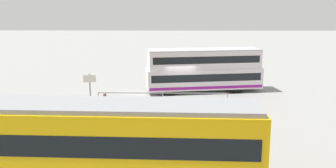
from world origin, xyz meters
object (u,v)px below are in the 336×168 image
(tram_yellow, at_px, (86,142))
(pedestrian_near_railing, at_px, (105,103))
(double_decker_bus, at_px, (204,70))
(info_sign, at_px, (90,83))
(pedestrian_crossing, at_px, (204,108))

(tram_yellow, xyz_separation_m, pedestrian_near_railing, (0.88, -9.50, -0.84))
(double_decker_bus, distance_m, pedestrian_near_railing, 10.80)
(tram_yellow, distance_m, info_sign, 13.45)
(double_decker_bus, relative_size, pedestrian_near_railing, 5.97)
(info_sign, bearing_deg, tram_yellow, 101.47)
(double_decker_bus, bearing_deg, info_sign, 24.60)
(tram_yellow, relative_size, pedestrian_near_railing, 8.67)
(pedestrian_near_railing, bearing_deg, double_decker_bus, -133.08)
(tram_yellow, distance_m, pedestrian_crossing, 10.39)
(pedestrian_crossing, distance_m, info_sign, 9.61)
(double_decker_bus, height_order, info_sign, double_decker_bus)
(pedestrian_near_railing, distance_m, info_sign, 4.13)
(double_decker_bus, xyz_separation_m, info_sign, (9.14, 4.19, -0.33))
(pedestrian_near_railing, height_order, pedestrian_crossing, pedestrian_near_railing)
(pedestrian_near_railing, bearing_deg, tram_yellow, 95.29)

